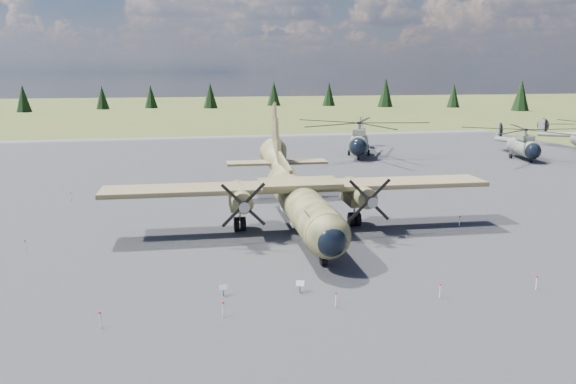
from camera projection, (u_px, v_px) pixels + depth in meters
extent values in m
plane|color=#4A5124|center=(259.00, 238.00, 42.43)|extent=(500.00, 500.00, 0.00)
cube|color=#5D5D62|center=(243.00, 207.00, 52.00)|extent=(120.00, 120.00, 0.04)
cylinder|color=#374022|center=(300.00, 202.00, 43.52)|extent=(3.71, 18.76, 2.90)
sphere|color=#374022|center=(328.00, 236.00, 34.52)|extent=(2.96, 2.96, 2.84)
sphere|color=black|center=(330.00, 240.00, 33.98)|extent=(2.18, 2.18, 2.09)
cube|color=black|center=(322.00, 217.00, 35.96)|extent=(2.14, 1.75, 0.57)
cone|color=#374022|center=(278.00, 164.00, 55.09)|extent=(3.15, 7.24, 4.36)
cube|color=#9B9DA0|center=(298.00, 214.00, 44.77)|extent=(2.24, 6.30, 0.52)
cube|color=#333D1F|center=(299.00, 186.00, 43.77)|extent=(30.17, 4.83, 0.36)
cube|color=#374022|center=(299.00, 183.00, 43.72)|extent=(6.37, 4.00, 0.36)
cylinder|color=#374022|center=(240.00, 196.00, 42.85)|extent=(1.79, 5.45, 1.55)
cube|color=#374022|center=(239.00, 202.00, 43.79)|extent=(1.71, 3.59, 0.83)
cone|color=gray|center=(244.00, 206.00, 39.60)|extent=(0.83, 0.97, 0.79)
cylinder|color=black|center=(240.00, 224.00, 44.16)|extent=(0.96, 1.18, 1.14)
cylinder|color=#374022|center=(358.00, 192.00, 44.33)|extent=(1.79, 5.45, 1.55)
cube|color=#374022|center=(355.00, 198.00, 45.27)|extent=(1.71, 3.59, 0.83)
cone|color=gray|center=(371.00, 201.00, 41.08)|extent=(0.83, 0.97, 0.79)
cylinder|color=black|center=(354.00, 219.00, 45.64)|extent=(0.96, 1.18, 1.14)
cube|color=#374022|center=(284.00, 164.00, 51.16)|extent=(0.63, 7.83, 1.74)
cube|color=#333D1F|center=(277.00, 162.00, 55.58)|extent=(10.04, 2.71, 0.23)
cylinder|color=gray|center=(324.00, 247.00, 35.94)|extent=(0.15, 0.15, 0.93)
cylinder|color=black|center=(323.00, 258.00, 36.10)|extent=(0.40, 0.98, 0.97)
cylinder|color=slate|center=(359.00, 143.00, 82.50)|extent=(5.22, 8.30, 2.72)
sphere|color=black|center=(358.00, 147.00, 78.71)|extent=(3.21, 3.21, 2.51)
sphere|color=slate|center=(359.00, 140.00, 86.29)|extent=(3.21, 3.21, 2.51)
cube|color=slate|center=(359.00, 132.00, 81.71)|extent=(2.93, 3.91, 0.82)
cylinder|color=gray|center=(359.00, 126.00, 81.54)|extent=(0.50, 0.50, 1.09)
cylinder|color=slate|center=(360.00, 135.00, 90.17)|extent=(4.02, 9.06, 1.56)
cube|color=slate|center=(360.00, 124.00, 93.84)|extent=(0.74, 1.52, 2.61)
cylinder|color=black|center=(363.00, 124.00, 93.79)|extent=(1.02, 2.69, 2.83)
cylinder|color=black|center=(358.00, 157.00, 79.66)|extent=(0.54, 0.80, 0.74)
cylinder|color=black|center=(349.00, 153.00, 84.29)|extent=(0.60, 0.93, 0.87)
cylinder|color=gray|center=(349.00, 149.00, 84.17)|extent=(0.20, 0.20, 1.58)
cylinder|color=black|center=(369.00, 153.00, 83.89)|extent=(0.60, 0.93, 0.87)
cylinder|color=gray|center=(369.00, 149.00, 83.77)|extent=(0.20, 0.20, 1.58)
cylinder|color=slate|center=(523.00, 148.00, 79.94)|extent=(3.72, 7.06, 2.33)
sphere|color=black|center=(533.00, 151.00, 76.66)|extent=(2.56, 2.56, 2.15)
sphere|color=slate|center=(514.00, 145.00, 83.22)|extent=(2.56, 2.56, 2.15)
cube|color=slate|center=(525.00, 138.00, 79.26)|extent=(2.19, 3.26, 0.70)
cylinder|color=gray|center=(526.00, 133.00, 79.11)|extent=(0.40, 0.40, 0.93)
cylinder|color=slate|center=(506.00, 140.00, 86.57)|extent=(2.48, 7.95, 1.34)
cube|color=slate|center=(498.00, 130.00, 89.75)|extent=(0.48, 1.32, 2.24)
cylinder|color=black|center=(500.00, 130.00, 89.75)|extent=(0.58, 2.38, 2.43)
cylinder|color=black|center=(530.00, 160.00, 77.48)|extent=(0.39, 0.68, 0.63)
cylinder|color=black|center=(511.00, 156.00, 81.33)|extent=(0.43, 0.79, 0.75)
cylinder|color=gray|center=(511.00, 153.00, 81.22)|extent=(0.16, 0.16, 1.35)
cylinder|color=black|center=(528.00, 156.00, 81.30)|extent=(0.43, 0.79, 0.75)
cylinder|color=gray|center=(528.00, 153.00, 81.20)|extent=(0.16, 0.16, 1.35)
cylinder|color=slate|center=(559.00, 134.00, 93.56)|extent=(2.70, 8.10, 1.36)
cube|color=slate|center=(542.00, 126.00, 96.46)|extent=(0.52, 1.35, 2.29)
cylinder|color=black|center=(543.00, 125.00, 96.61)|extent=(0.64, 2.42, 2.48)
cube|color=gray|center=(223.00, 291.00, 31.43)|extent=(0.08, 0.08, 0.53)
cube|color=white|center=(223.00, 287.00, 31.33)|extent=(0.44, 0.23, 0.30)
cube|color=gray|center=(300.00, 288.00, 31.86)|extent=(0.11, 0.11, 0.58)
cube|color=white|center=(300.00, 283.00, 31.75)|extent=(0.51, 0.33, 0.33)
cylinder|color=white|center=(100.00, 320.00, 27.42)|extent=(0.07, 0.07, 0.80)
cylinder|color=red|center=(100.00, 313.00, 27.34)|extent=(0.12, 0.12, 0.10)
cylinder|color=white|center=(223.00, 310.00, 28.63)|extent=(0.07, 0.07, 0.80)
cylinder|color=red|center=(223.00, 302.00, 28.54)|extent=(0.12, 0.12, 0.10)
cylinder|color=white|center=(336.00, 300.00, 29.83)|extent=(0.07, 0.07, 0.80)
cylinder|color=red|center=(336.00, 293.00, 29.75)|extent=(0.12, 0.12, 0.10)
cylinder|color=white|center=(440.00, 291.00, 31.03)|extent=(0.07, 0.07, 0.80)
cylinder|color=red|center=(441.00, 285.00, 30.95)|extent=(0.12, 0.12, 0.10)
cylinder|color=white|center=(537.00, 283.00, 32.24)|extent=(0.07, 0.07, 0.80)
cylinder|color=red|center=(537.00, 277.00, 32.15)|extent=(0.12, 0.12, 0.10)
cylinder|color=white|center=(71.00, 197.00, 54.46)|extent=(0.07, 0.07, 0.80)
cylinder|color=red|center=(71.00, 193.00, 54.37)|extent=(0.12, 0.12, 0.10)
cylinder|color=white|center=(155.00, 193.00, 56.06)|extent=(0.07, 0.07, 0.80)
cylinder|color=red|center=(155.00, 190.00, 55.98)|extent=(0.12, 0.12, 0.10)
cylinder|color=white|center=(235.00, 190.00, 57.66)|extent=(0.07, 0.07, 0.80)
cylinder|color=red|center=(235.00, 186.00, 57.58)|extent=(0.12, 0.12, 0.10)
cylinder|color=white|center=(311.00, 187.00, 59.27)|extent=(0.07, 0.07, 0.80)
cylinder|color=red|center=(311.00, 183.00, 59.18)|extent=(0.12, 0.12, 0.10)
cylinder|color=white|center=(382.00, 184.00, 60.87)|extent=(0.07, 0.07, 0.80)
cylinder|color=red|center=(382.00, 180.00, 60.79)|extent=(0.12, 0.12, 0.10)
cylinder|color=white|center=(25.00, 246.00, 39.04)|extent=(0.07, 0.07, 0.80)
cylinder|color=red|center=(25.00, 241.00, 38.96)|extent=(0.12, 0.12, 0.10)
cylinder|color=white|center=(460.00, 221.00, 45.66)|extent=(0.07, 0.07, 0.80)
cylinder|color=red|center=(460.00, 216.00, 45.57)|extent=(0.12, 0.12, 0.10)
cone|color=black|center=(521.00, 95.00, 181.34)|extent=(5.64, 5.64, 10.07)
cone|color=black|center=(454.00, 95.00, 199.47)|extent=(4.69, 4.69, 8.37)
cone|color=black|center=(386.00, 92.00, 201.94)|extent=(5.80, 5.80, 10.36)
cone|color=black|center=(329.00, 94.00, 208.78)|extent=(4.91, 4.91, 8.76)
cone|color=black|center=(274.00, 93.00, 209.96)|extent=(5.04, 5.04, 8.99)
cone|color=black|center=(210.00, 95.00, 195.20)|extent=(4.94, 4.94, 8.83)
cone|color=black|center=(151.00, 96.00, 195.66)|extent=(4.47, 4.47, 7.98)
cone|color=black|center=(102.00, 97.00, 189.46)|extent=(4.40, 4.40, 7.85)
cone|color=black|center=(23.00, 98.00, 175.65)|extent=(4.75, 4.75, 8.48)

